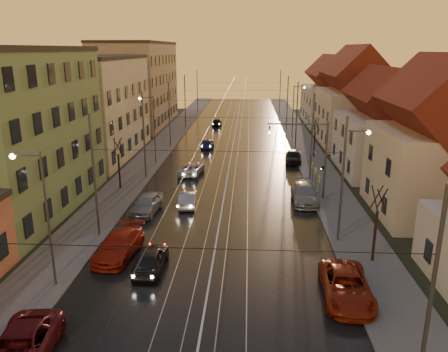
% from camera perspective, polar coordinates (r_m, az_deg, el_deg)
% --- Properties ---
extents(ground, '(160.00, 160.00, 0.00)m').
position_cam_1_polar(ground, '(23.87, -2.57, -17.24)').
color(ground, black).
rests_on(ground, ground).
extents(road, '(16.00, 120.00, 0.04)m').
position_cam_1_polar(road, '(61.25, 1.14, 3.89)').
color(road, black).
rests_on(road, ground).
extents(sidewalk_left, '(4.00, 120.00, 0.15)m').
position_cam_1_polar(sidewalk_left, '(62.39, -8.10, 4.01)').
color(sidewalk_left, '#4C4C4C').
rests_on(sidewalk_left, ground).
extents(sidewalk_right, '(4.00, 120.00, 0.15)m').
position_cam_1_polar(sidewalk_right, '(61.71, 10.48, 3.76)').
color(sidewalk_right, '#4C4C4C').
rests_on(sidewalk_right, ground).
extents(tram_rail_0, '(0.06, 120.00, 0.03)m').
position_cam_1_polar(tram_rail_0, '(61.36, -0.92, 3.94)').
color(tram_rail_0, gray).
rests_on(tram_rail_0, road).
extents(tram_rail_1, '(0.06, 120.00, 0.03)m').
position_cam_1_polar(tram_rail_1, '(61.27, 0.42, 3.93)').
color(tram_rail_1, gray).
rests_on(tram_rail_1, road).
extents(tram_rail_2, '(0.06, 120.00, 0.03)m').
position_cam_1_polar(tram_rail_2, '(61.22, 1.86, 3.91)').
color(tram_rail_2, gray).
rests_on(tram_rail_2, road).
extents(tram_rail_3, '(0.06, 120.00, 0.03)m').
position_cam_1_polar(tram_rail_3, '(61.21, 3.20, 3.89)').
color(tram_rail_3, gray).
rests_on(tram_rail_3, road).
extents(apartment_left_1, '(10.00, 18.00, 13.00)m').
position_cam_1_polar(apartment_left_1, '(39.64, -26.64, 4.87)').
color(apartment_left_1, '#708E5A').
rests_on(apartment_left_1, ground).
extents(apartment_left_2, '(10.00, 20.00, 12.00)m').
position_cam_1_polar(apartment_left_2, '(57.70, -16.90, 8.46)').
color(apartment_left_2, beige).
rests_on(apartment_left_2, ground).
extents(apartment_left_3, '(10.00, 24.00, 14.00)m').
position_cam_1_polar(apartment_left_3, '(80.46, -11.16, 11.59)').
color(apartment_left_3, tan).
rests_on(apartment_left_3, ground).
extents(house_right_1, '(8.67, 10.20, 10.80)m').
position_cam_1_polar(house_right_1, '(38.61, 25.82, 3.11)').
color(house_right_1, beige).
rests_on(house_right_1, ground).
extents(house_right_2, '(9.18, 12.24, 9.20)m').
position_cam_1_polar(house_right_2, '(50.77, 20.29, 5.61)').
color(house_right_2, silver).
rests_on(house_right_2, ground).
extents(house_right_3, '(9.18, 14.28, 11.50)m').
position_cam_1_polar(house_right_3, '(64.94, 16.63, 9.10)').
color(house_right_3, beige).
rests_on(house_right_3, ground).
extents(house_right_4, '(9.18, 16.32, 10.00)m').
position_cam_1_polar(house_right_4, '(82.54, 13.79, 10.18)').
color(house_right_4, silver).
rests_on(house_right_4, ground).
extents(catenary_pole_r_0, '(0.16, 0.16, 9.00)m').
position_cam_1_polar(catenary_pole_r_0, '(17.52, 25.29, -15.11)').
color(catenary_pole_r_0, '#595B60').
rests_on(catenary_pole_r_0, ground).
extents(catenary_pole_l_1, '(0.16, 0.16, 9.00)m').
position_cam_1_polar(catenary_pole_l_1, '(31.92, -16.57, -0.17)').
color(catenary_pole_l_1, '#595B60').
rests_on(catenary_pole_l_1, ground).
extents(catenary_pole_r_1, '(0.16, 0.16, 9.00)m').
position_cam_1_polar(catenary_pole_r_1, '(30.75, 15.21, -0.68)').
color(catenary_pole_r_1, '#595B60').
rests_on(catenary_pole_r_1, ground).
extents(catenary_pole_l_2, '(0.16, 0.16, 9.00)m').
position_cam_1_polar(catenary_pole_l_2, '(45.91, -10.42, 5.13)').
color(catenary_pole_l_2, '#595B60').
rests_on(catenary_pole_l_2, ground).
extents(catenary_pole_r_2, '(0.16, 0.16, 9.00)m').
position_cam_1_polar(catenary_pole_r_2, '(45.10, 11.43, 4.88)').
color(catenary_pole_r_2, '#595B60').
rests_on(catenary_pole_r_2, ground).
extents(catenary_pole_l_3, '(0.16, 0.16, 9.00)m').
position_cam_1_polar(catenary_pole_l_3, '(60.38, -7.13, 7.91)').
color(catenary_pole_l_3, '#595B60').
rests_on(catenary_pole_l_3, ground).
extents(catenary_pole_r_3, '(0.16, 0.16, 9.00)m').
position_cam_1_polar(catenary_pole_r_3, '(59.77, 9.47, 7.73)').
color(catenary_pole_r_3, '#595B60').
rests_on(catenary_pole_r_3, ground).
extents(catenary_pole_l_4, '(0.16, 0.16, 9.00)m').
position_cam_1_polar(catenary_pole_l_4, '(75.06, -5.11, 9.59)').
color(catenary_pole_l_4, '#595B60').
rests_on(catenary_pole_l_4, ground).
extents(catenary_pole_r_4, '(0.16, 0.16, 9.00)m').
position_cam_1_polar(catenary_pole_r_4, '(74.57, 8.27, 9.45)').
color(catenary_pole_r_4, '#595B60').
rests_on(catenary_pole_r_4, ground).
extents(catenary_pole_l_5, '(0.16, 0.16, 9.00)m').
position_cam_1_polar(catenary_pole_l_5, '(92.81, -3.51, 10.90)').
color(catenary_pole_l_5, '#595B60').
rests_on(catenary_pole_l_5, ground).
extents(catenary_pole_r_5, '(0.16, 0.16, 9.00)m').
position_cam_1_polar(catenary_pole_r_5, '(92.42, 7.33, 10.78)').
color(catenary_pole_r_5, '#595B60').
rests_on(catenary_pole_r_5, ground).
extents(street_lamp_0, '(1.75, 0.32, 8.00)m').
position_cam_1_polar(street_lamp_0, '(25.88, -22.79, -3.72)').
color(street_lamp_0, '#595B60').
rests_on(street_lamp_0, ground).
extents(street_lamp_1, '(1.75, 0.32, 8.00)m').
position_cam_1_polar(street_lamp_1, '(31.69, 15.80, 0.50)').
color(street_lamp_1, '#595B60').
rests_on(street_lamp_1, ground).
extents(street_lamp_2, '(1.75, 0.32, 8.00)m').
position_cam_1_polar(street_lamp_2, '(51.70, -9.46, 6.85)').
color(street_lamp_2, '#595B60').
rests_on(street_lamp_2, ground).
extents(street_lamp_3, '(1.75, 0.32, 8.00)m').
position_cam_1_polar(street_lamp_3, '(66.67, 9.30, 8.94)').
color(street_lamp_3, '#595B60').
rests_on(street_lamp_3, ground).
extents(traffic_light_mast, '(5.30, 0.32, 7.20)m').
position_cam_1_polar(traffic_light_mast, '(39.18, 11.75, 3.30)').
color(traffic_light_mast, '#595B60').
rests_on(traffic_light_mast, ground).
extents(bare_tree_0, '(1.09, 1.09, 5.11)m').
position_cam_1_polar(bare_tree_0, '(43.00, -13.57, 1.44)').
color(bare_tree_0, black).
rests_on(bare_tree_0, ground).
extents(bare_tree_1, '(1.09, 1.09, 5.11)m').
position_cam_1_polar(bare_tree_1, '(29.06, 19.20, -6.25)').
color(bare_tree_1, black).
rests_on(bare_tree_1, ground).
extents(bare_tree_2, '(1.09, 1.09, 5.11)m').
position_cam_1_polar(bare_tree_2, '(55.46, 11.76, 4.84)').
color(bare_tree_2, black).
rests_on(bare_tree_2, ground).
extents(driving_car_0, '(1.74, 4.30, 1.46)m').
position_cam_1_polar(driving_car_0, '(27.72, -9.60, -10.63)').
color(driving_car_0, black).
rests_on(driving_car_0, ground).
extents(driving_car_1, '(1.76, 4.09, 1.31)m').
position_cam_1_polar(driving_car_1, '(38.00, -4.82, -3.00)').
color(driving_car_1, '#A3A3A8').
rests_on(driving_car_1, ground).
extents(driving_car_2, '(2.69, 4.86, 1.29)m').
position_cam_1_polar(driving_car_2, '(47.43, -4.28, 0.92)').
color(driving_car_2, '#BBBBBB').
rests_on(driving_car_2, ground).
extents(driving_car_3, '(1.79, 4.23, 1.22)m').
position_cam_1_polar(driving_car_3, '(60.30, -2.18, 4.25)').
color(driving_car_3, '#171A46').
rests_on(driving_car_3, ground).
extents(driving_car_4, '(1.65, 3.99, 1.35)m').
position_cam_1_polar(driving_car_4, '(77.85, -0.94, 7.05)').
color(driving_car_4, black).
rests_on(driving_car_4, ground).
extents(parked_left_1, '(2.96, 5.56, 1.49)m').
position_cam_1_polar(parked_left_1, '(22.06, -25.06, -19.76)').
color(parked_left_1, '#500D16').
rests_on(parked_left_1, ground).
extents(parked_left_2, '(2.69, 5.49, 1.54)m').
position_cam_1_polar(parked_left_2, '(29.83, -13.54, -8.78)').
color(parked_left_2, '#A72110').
rests_on(parked_left_2, ground).
extents(parked_left_3, '(2.32, 4.78, 1.57)m').
position_cam_1_polar(parked_left_3, '(36.91, -10.05, -3.58)').
color(parked_left_3, '#96969B').
rests_on(parked_left_3, ground).
extents(parked_right_0, '(2.77, 5.60, 1.53)m').
position_cam_1_polar(parked_right_0, '(25.37, 15.67, -13.67)').
color(parked_right_0, maroon).
rests_on(parked_right_0, ground).
extents(parked_right_1, '(2.21, 5.42, 1.57)m').
position_cam_1_polar(parked_right_1, '(39.46, 10.50, -2.29)').
color(parked_right_1, '#98989D').
rests_on(parked_right_1, ground).
extents(parked_right_2, '(2.20, 4.65, 1.54)m').
position_cam_1_polar(parked_right_2, '(52.93, 9.05, 2.53)').
color(parked_right_2, black).
rests_on(parked_right_2, ground).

